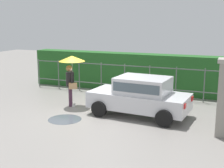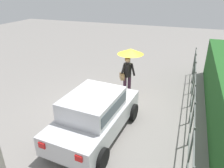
% 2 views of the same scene
% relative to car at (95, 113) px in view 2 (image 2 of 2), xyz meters
% --- Properties ---
extents(ground_plane, '(40.00, 40.00, 0.00)m').
position_rel_car_xyz_m(ground_plane, '(-1.80, -0.42, -0.80)').
color(ground_plane, gray).
extents(car, '(3.84, 2.08, 1.48)m').
position_rel_car_xyz_m(car, '(0.00, 0.00, 0.00)').
color(car, silver).
rests_on(car, ground).
extents(pedestrian, '(1.09, 1.09, 2.11)m').
position_rel_car_xyz_m(pedestrian, '(-3.06, 0.22, 0.82)').
color(pedestrian, '#47283D').
rests_on(pedestrian, ground).
extents(fence_section, '(11.12, 0.05, 1.50)m').
position_rel_car_xyz_m(fence_section, '(-1.07, 2.86, 0.02)').
color(fence_section, '#59605B').
rests_on(fence_section, ground).
extents(puddle_near, '(1.22, 1.22, 0.00)m').
position_rel_car_xyz_m(puddle_near, '(-2.39, -1.52, -0.80)').
color(puddle_near, '#4C545B').
rests_on(puddle_near, ground).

